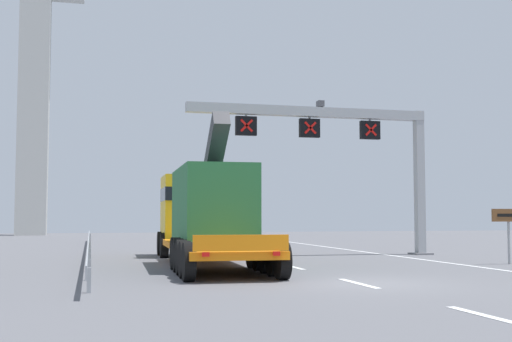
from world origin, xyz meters
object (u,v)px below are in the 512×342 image
Objects in this scene: overhead_lane_gantry at (342,136)px; tourist_info_sign_brown at (509,222)px; bridge_pylon_distant at (35,33)px; heavy_haul_truck_orange at (203,212)px.

overhead_lane_gantry is 5.57× the size of tourist_info_sign_brown.
tourist_info_sign_brown is (4.17, -6.53, -3.93)m from overhead_lane_gantry.
overhead_lane_gantry is at bearing 122.57° from tourist_info_sign_brown.
bridge_pylon_distant is at bearing 115.76° from tourist_info_sign_brown.
overhead_lane_gantry is 0.31× the size of bridge_pylon_distant.
bridge_pylon_distant is at bearing 103.80° from heavy_haul_truck_orange.
tourist_info_sign_brown is 51.36m from bridge_pylon_distant.
bridge_pylon_distant reaches higher than tourist_info_sign_brown.
heavy_haul_truck_orange is at bearing -76.20° from bridge_pylon_distant.
overhead_lane_gantry reaches higher than heavy_haul_truck_orange.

